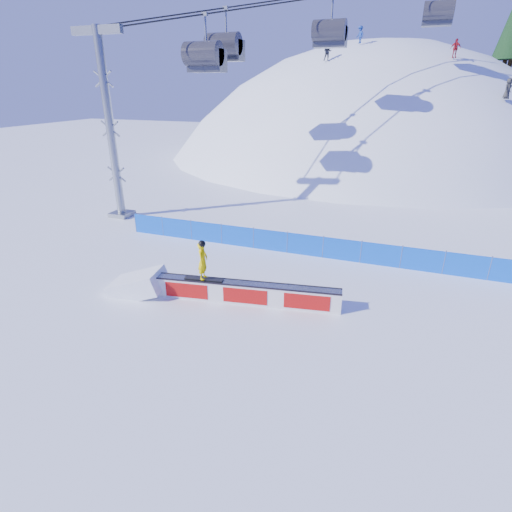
% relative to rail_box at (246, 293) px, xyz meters
% --- Properties ---
extents(ground, '(160.00, 160.00, 0.00)m').
position_rel_rail_box_xyz_m(ground, '(1.10, 1.50, -0.47)').
color(ground, white).
rests_on(ground, ground).
extents(snow_hill, '(64.00, 64.00, 64.00)m').
position_rel_rail_box_xyz_m(snow_hill, '(1.10, 43.50, -18.47)').
color(snow_hill, white).
rests_on(snow_hill, ground).
extents(safety_fence, '(22.05, 0.05, 1.30)m').
position_rel_rail_box_xyz_m(safety_fence, '(1.10, 6.00, 0.13)').
color(safety_fence, blue).
rests_on(safety_fence, ground).
extents(rail_box, '(7.98, 1.81, 0.96)m').
position_rel_rail_box_xyz_m(rail_box, '(0.00, 0.00, 0.00)').
color(rail_box, silver).
rests_on(rail_box, ground).
extents(snow_ramp, '(2.75, 1.96, 1.58)m').
position_rel_rail_box_xyz_m(snow_ramp, '(-4.93, -0.79, -0.47)').
color(snow_ramp, white).
rests_on(snow_ramp, ground).
extents(snowboarder, '(1.73, 0.64, 1.78)m').
position_rel_rail_box_xyz_m(snowboarder, '(-1.84, -0.29, 1.36)').
color(snowboarder, black).
rests_on(snowboarder, rail_box).
extents(distant_skiers, '(17.09, 7.38, 6.84)m').
position_rel_rail_box_xyz_m(distant_skiers, '(3.57, 31.84, 11.17)').
color(distant_skiers, black).
rests_on(distant_skiers, ground).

